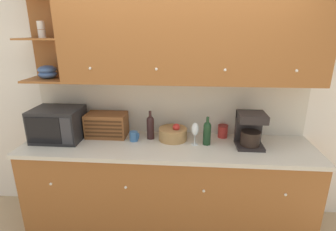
{
  "coord_description": "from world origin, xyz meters",
  "views": [
    {
      "loc": [
        0.2,
        -2.71,
        2.04
      ],
      "look_at": [
        0.0,
        -0.23,
        1.22
      ],
      "focal_mm": 28.0,
      "sensor_mm": 36.0,
      "label": 1
    }
  ],
  "objects_px": {
    "mug": "(134,136)",
    "coffee_maker": "(250,129)",
    "wine_bottle": "(207,132)",
    "microwave": "(58,124)",
    "fruit_basket": "(173,134)",
    "bread_box": "(107,125)",
    "second_wine_bottle": "(150,126)",
    "storage_canister": "(223,131)",
    "wine_glass": "(195,130)"
  },
  "relations": [
    {
      "from": "microwave",
      "to": "bread_box",
      "type": "relative_size",
      "value": 1.15
    },
    {
      "from": "second_wine_bottle",
      "to": "wine_glass",
      "type": "xyz_separation_m",
      "value": [
        0.46,
        -0.11,
        0.02
      ]
    },
    {
      "from": "microwave",
      "to": "wine_bottle",
      "type": "xyz_separation_m",
      "value": [
        1.51,
        -0.01,
        -0.04
      ]
    },
    {
      "from": "bread_box",
      "to": "storage_canister",
      "type": "distance_m",
      "value": 1.23
    },
    {
      "from": "wine_bottle",
      "to": "coffee_maker",
      "type": "height_order",
      "value": "coffee_maker"
    },
    {
      "from": "mug",
      "to": "coffee_maker",
      "type": "height_order",
      "value": "coffee_maker"
    },
    {
      "from": "wine_bottle",
      "to": "fruit_basket",
      "type": "bearing_deg",
      "value": 164.51
    },
    {
      "from": "bread_box",
      "to": "second_wine_bottle",
      "type": "bearing_deg",
      "value": -4.16
    },
    {
      "from": "wine_bottle",
      "to": "mug",
      "type": "bearing_deg",
      "value": 177.7
    },
    {
      "from": "microwave",
      "to": "wine_glass",
      "type": "xyz_separation_m",
      "value": [
        1.39,
        -0.02,
        -0.01
      ]
    },
    {
      "from": "mug",
      "to": "fruit_basket",
      "type": "distance_m",
      "value": 0.4
    },
    {
      "from": "microwave",
      "to": "wine_glass",
      "type": "relative_size",
      "value": 2.1
    },
    {
      "from": "microwave",
      "to": "fruit_basket",
      "type": "distance_m",
      "value": 1.18
    },
    {
      "from": "wine_glass",
      "to": "coffee_maker",
      "type": "distance_m",
      "value": 0.53
    },
    {
      "from": "microwave",
      "to": "mug",
      "type": "distance_m",
      "value": 0.79
    },
    {
      "from": "microwave",
      "to": "mug",
      "type": "xyz_separation_m",
      "value": [
        0.78,
        0.02,
        -0.12
      ]
    },
    {
      "from": "second_wine_bottle",
      "to": "fruit_basket",
      "type": "height_order",
      "value": "second_wine_bottle"
    },
    {
      "from": "storage_canister",
      "to": "coffee_maker",
      "type": "xyz_separation_m",
      "value": [
        0.23,
        -0.2,
        0.1
      ]
    },
    {
      "from": "second_wine_bottle",
      "to": "fruit_basket",
      "type": "xyz_separation_m",
      "value": [
        0.23,
        -0.01,
        -0.07
      ]
    },
    {
      "from": "microwave",
      "to": "fruit_basket",
      "type": "relative_size",
      "value": 1.66
    },
    {
      "from": "mug",
      "to": "wine_glass",
      "type": "bearing_deg",
      "value": -4.05
    },
    {
      "from": "second_wine_bottle",
      "to": "wine_glass",
      "type": "bearing_deg",
      "value": -14.14
    },
    {
      "from": "mug",
      "to": "wine_bottle",
      "type": "relative_size",
      "value": 0.35
    },
    {
      "from": "mug",
      "to": "coffee_maker",
      "type": "bearing_deg",
      "value": -1.64
    },
    {
      "from": "wine_glass",
      "to": "coffee_maker",
      "type": "relative_size",
      "value": 0.67
    },
    {
      "from": "second_wine_bottle",
      "to": "bread_box",
      "type": "bearing_deg",
      "value": 175.84
    },
    {
      "from": "second_wine_bottle",
      "to": "storage_canister",
      "type": "height_order",
      "value": "second_wine_bottle"
    },
    {
      "from": "wine_glass",
      "to": "wine_bottle",
      "type": "xyz_separation_m",
      "value": [
        0.12,
        0.01,
        -0.03
      ]
    },
    {
      "from": "second_wine_bottle",
      "to": "mug",
      "type": "bearing_deg",
      "value": -156.02
    },
    {
      "from": "microwave",
      "to": "storage_canister",
      "type": "height_order",
      "value": "microwave"
    },
    {
      "from": "bread_box",
      "to": "wine_bottle",
      "type": "bearing_deg",
      "value": -7.36
    },
    {
      "from": "fruit_basket",
      "to": "microwave",
      "type": "bearing_deg",
      "value": -175.89
    },
    {
      "from": "wine_bottle",
      "to": "storage_canister",
      "type": "xyz_separation_m",
      "value": [
        0.18,
        0.2,
        -0.06
      ]
    },
    {
      "from": "second_wine_bottle",
      "to": "fruit_basket",
      "type": "distance_m",
      "value": 0.24
    },
    {
      "from": "second_wine_bottle",
      "to": "wine_bottle",
      "type": "distance_m",
      "value": 0.58
    },
    {
      "from": "wine_bottle",
      "to": "bread_box",
      "type": "bearing_deg",
      "value": 172.64
    },
    {
      "from": "bread_box",
      "to": "microwave",
      "type": "bearing_deg",
      "value": -165.02
    },
    {
      "from": "mug",
      "to": "wine_glass",
      "type": "xyz_separation_m",
      "value": [
        0.62,
        -0.04,
        0.11
      ]
    },
    {
      "from": "bread_box",
      "to": "coffee_maker",
      "type": "distance_m",
      "value": 1.46
    },
    {
      "from": "bread_box",
      "to": "storage_canister",
      "type": "bearing_deg",
      "value": 3.06
    },
    {
      "from": "fruit_basket",
      "to": "wine_bottle",
      "type": "height_order",
      "value": "wine_bottle"
    },
    {
      "from": "bread_box",
      "to": "mug",
      "type": "distance_m",
      "value": 0.34
    },
    {
      "from": "microwave",
      "to": "coffee_maker",
      "type": "xyz_separation_m",
      "value": [
        1.92,
        -0.01,
        0.01
      ]
    },
    {
      "from": "wine_glass",
      "to": "storage_canister",
      "type": "height_order",
      "value": "wine_glass"
    },
    {
      "from": "wine_glass",
      "to": "storage_canister",
      "type": "xyz_separation_m",
      "value": [
        0.3,
        0.21,
        -0.09
      ]
    },
    {
      "from": "second_wine_bottle",
      "to": "wine_glass",
      "type": "height_order",
      "value": "second_wine_bottle"
    },
    {
      "from": "wine_glass",
      "to": "storage_canister",
      "type": "bearing_deg",
      "value": 35.78
    },
    {
      "from": "storage_canister",
      "to": "mug",
      "type": "bearing_deg",
      "value": -169.4
    },
    {
      "from": "wine_glass",
      "to": "coffee_maker",
      "type": "bearing_deg",
      "value": 1.19
    },
    {
      "from": "mug",
      "to": "storage_canister",
      "type": "height_order",
      "value": "storage_canister"
    }
  ]
}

